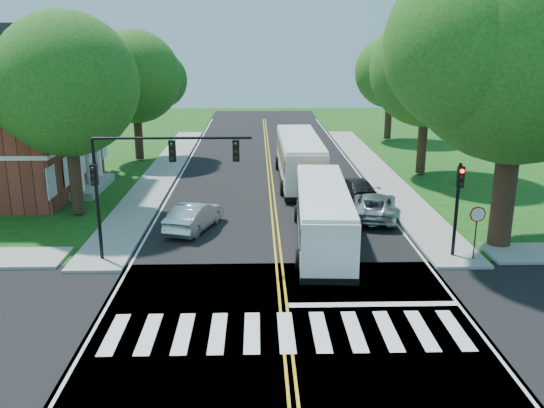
{
  "coord_description": "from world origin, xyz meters",
  "views": [
    {
      "loc": [
        -0.98,
        -18.68,
        9.85
      ],
      "look_at": [
        -0.28,
        7.57,
        2.4
      ],
      "focal_mm": 38.0,
      "sensor_mm": 36.0,
      "label": 1
    }
  ],
  "objects_px": {
    "signal_ne": "(458,198)",
    "bus_follow": "(299,158)",
    "hatchback": "(194,216)",
    "dark_sedan": "(355,189)",
    "suv": "(374,206)",
    "signal_nw": "(147,169)",
    "bus_lead": "(323,214)"
  },
  "relations": [
    {
      "from": "hatchback",
      "to": "suv",
      "type": "distance_m",
      "value": 10.27
    },
    {
      "from": "bus_follow",
      "to": "suv",
      "type": "xyz_separation_m",
      "value": [
        3.64,
        -9.13,
        -1.0
      ]
    },
    {
      "from": "bus_follow",
      "to": "hatchback",
      "type": "height_order",
      "value": "bus_follow"
    },
    {
      "from": "bus_lead",
      "to": "hatchback",
      "type": "xyz_separation_m",
      "value": [
        -6.66,
        2.31,
        -0.78
      ]
    },
    {
      "from": "bus_follow",
      "to": "dark_sedan",
      "type": "distance_m",
      "value": 6.02
    },
    {
      "from": "bus_lead",
      "to": "hatchback",
      "type": "bearing_deg",
      "value": -15.95
    },
    {
      "from": "signal_ne",
      "to": "bus_lead",
      "type": "distance_m",
      "value": 6.49
    },
    {
      "from": "signal_ne",
      "to": "dark_sedan",
      "type": "relative_size",
      "value": 0.91
    },
    {
      "from": "hatchback",
      "to": "signal_ne",
      "type": "bearing_deg",
      "value": 178.22
    },
    {
      "from": "suv",
      "to": "hatchback",
      "type": "bearing_deg",
      "value": 22.6
    },
    {
      "from": "suv",
      "to": "bus_lead",
      "type": "bearing_deg",
      "value": 62.67
    },
    {
      "from": "suv",
      "to": "dark_sedan",
      "type": "bearing_deg",
      "value": -72.4
    },
    {
      "from": "bus_follow",
      "to": "hatchback",
      "type": "xyz_separation_m",
      "value": [
        -6.46,
        -10.99,
        -0.98
      ]
    },
    {
      "from": "signal_ne",
      "to": "bus_lead",
      "type": "xyz_separation_m",
      "value": [
        -5.92,
        2.25,
        -1.42
      ]
    },
    {
      "from": "bus_follow",
      "to": "dark_sedan",
      "type": "relative_size",
      "value": 2.63
    },
    {
      "from": "hatchback",
      "to": "dark_sedan",
      "type": "xyz_separation_m",
      "value": [
        9.71,
        6.02,
        -0.06
      ]
    },
    {
      "from": "hatchback",
      "to": "suv",
      "type": "xyz_separation_m",
      "value": [
        10.1,
        1.86,
        -0.02
      ]
    },
    {
      "from": "hatchback",
      "to": "bus_follow",
      "type": "bearing_deg",
      "value": -102.28
    },
    {
      "from": "signal_ne",
      "to": "bus_follow",
      "type": "xyz_separation_m",
      "value": [
        -6.12,
        15.56,
        -1.22
      ]
    },
    {
      "from": "signal_nw",
      "to": "hatchback",
      "type": "relative_size",
      "value": 1.55
    },
    {
      "from": "hatchback",
      "to": "dark_sedan",
      "type": "relative_size",
      "value": 0.95
    },
    {
      "from": "signal_ne",
      "to": "suv",
      "type": "distance_m",
      "value": 7.23
    },
    {
      "from": "signal_ne",
      "to": "bus_lead",
      "type": "bearing_deg",
      "value": 159.2
    },
    {
      "from": "bus_follow",
      "to": "hatchback",
      "type": "bearing_deg",
      "value": 59.29
    },
    {
      "from": "bus_lead",
      "to": "signal_nw",
      "type": "bearing_deg",
      "value": 18.74
    },
    {
      "from": "signal_ne",
      "to": "bus_follow",
      "type": "distance_m",
      "value": 16.76
    },
    {
      "from": "signal_nw",
      "to": "bus_follow",
      "type": "distance_m",
      "value": 17.67
    },
    {
      "from": "signal_nw",
      "to": "signal_ne",
      "type": "distance_m",
      "value": 14.13
    },
    {
      "from": "suv",
      "to": "bus_follow",
      "type": "bearing_deg",
      "value": -56.07
    },
    {
      "from": "signal_ne",
      "to": "suv",
      "type": "relative_size",
      "value": 0.83
    },
    {
      "from": "signal_ne",
      "to": "dark_sedan",
      "type": "bearing_deg",
      "value": 105.2
    },
    {
      "from": "bus_lead",
      "to": "bus_follow",
      "type": "distance_m",
      "value": 13.31
    }
  ]
}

